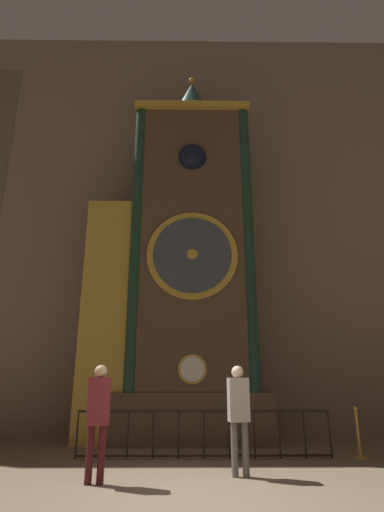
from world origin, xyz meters
TOP-DOWN VIEW (x-y plane):
  - ground_plane at (0.00, 0.00)m, footprint 28.00×28.00m
  - cathedral_back_wall at (-0.09, 6.49)m, footprint 24.00×0.32m
  - clock_tower at (-0.32, 5.18)m, footprint 4.90×1.84m
  - railing_fence at (0.27, 3.10)m, footprint 5.14×0.05m
  - visitor_near at (-1.47, 1.07)m, footprint 0.36×0.25m
  - visitor_far at (0.80, 1.54)m, footprint 0.37×0.26m
  - stanchion_post at (3.39, 3.10)m, footprint 0.28×0.28m

SIDE VIEW (x-z plane):
  - ground_plane at x=0.00m, z-range 0.00..0.00m
  - stanchion_post at x=3.39m, z-range -0.18..0.80m
  - railing_fence at x=0.27m, z-range 0.05..0.96m
  - visitor_near at x=-1.47m, z-range 0.17..1.90m
  - visitor_far at x=0.80m, z-range 0.18..1.91m
  - clock_tower at x=-0.32m, z-range -0.94..10.12m
  - cathedral_back_wall at x=-0.09m, z-range -0.01..13.75m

